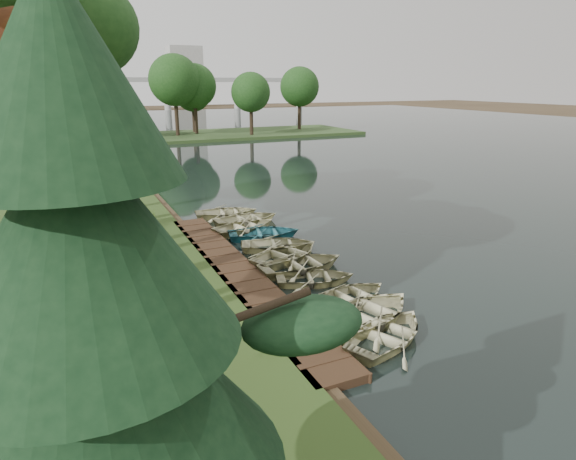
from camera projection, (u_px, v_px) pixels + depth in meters
name	position (u px, v px, depth m)	size (l,w,h in m)	color
ground	(275.00, 271.00, 19.43)	(300.00, 300.00, 0.00)	#3D2F1D
water	(468.00, 157.00, 48.83)	(130.00, 200.00, 0.05)	black
boardwalk	(237.00, 274.00, 18.74)	(1.60, 16.00, 0.30)	#352214
peninsula	(184.00, 136.00, 65.94)	(50.00, 14.00, 0.45)	#2D451E
far_trees	(156.00, 90.00, 62.78)	(45.60, 5.60, 8.80)	black
bridge	(137.00, 83.00, 126.36)	(95.90, 4.00, 8.60)	#A5A5A0
building_a	(185.00, 77.00, 150.25)	(10.00, 8.00, 18.00)	#A5A5A0
building_b	(64.00, 87.00, 141.40)	(8.00, 8.00, 12.00)	#A5A5A0
rowboat_0	(388.00, 331.00, 13.98)	(2.37, 3.32, 0.69)	#BFBB8B
rowboat_1	(368.00, 311.00, 15.05)	(2.77, 3.88, 0.80)	#BFBB8B
rowboat_2	(352.00, 294.00, 16.50)	(2.18, 3.06, 0.63)	#BFBB8B
rowboat_3	(315.00, 276.00, 18.05)	(2.14, 2.99, 0.62)	#BFBB8B
rowboat_4	(302.00, 262.00, 19.24)	(2.57, 3.60, 0.75)	#BFBB8B
rowboat_5	(287.00, 252.00, 20.38)	(2.56, 3.58, 0.74)	#BFBB8B
rowboat_6	(278.00, 243.00, 21.64)	(2.40, 3.36, 0.70)	#BFBB8B
rowboat_7	(264.00, 231.00, 23.26)	(2.47, 3.46, 0.72)	#2B6E77
rowboat_8	(245.00, 225.00, 24.35)	(2.43, 3.40, 0.70)	#BFBB8B
rowboat_9	(247.00, 217.00, 25.69)	(2.53, 3.54, 0.73)	#BFBB8B
rowboat_10	(226.00, 211.00, 26.96)	(2.47, 3.46, 0.72)	#BFBB8B
stored_rowboat	(70.00, 234.00, 22.24)	(2.12, 2.97, 0.61)	#BFBB8B
tree_4	(44.00, 20.00, 16.03)	(4.30, 4.30, 10.93)	black
pine_tree	(89.00, 301.00, 4.61)	(3.80, 3.80, 8.06)	black
reeds_0	(273.00, 333.00, 13.06)	(0.60, 0.60, 0.99)	#3F661E
reeds_1	(160.00, 281.00, 16.43)	(0.60, 0.60, 1.04)	#3F661E
reeds_2	(147.00, 219.00, 23.89)	(0.60, 0.60, 0.99)	#3F661E
reeds_3	(153.00, 219.00, 23.96)	(0.60, 0.60, 0.98)	#3F661E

